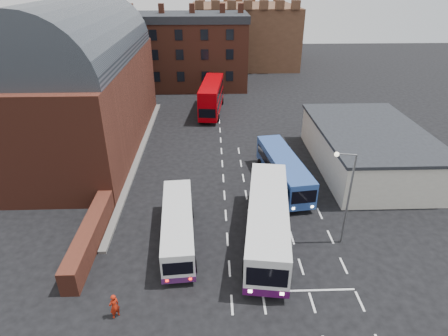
{
  "coord_description": "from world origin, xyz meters",
  "views": [
    {
      "loc": [
        -1.07,
        -20.46,
        18.21
      ],
      "look_at": [
        0.0,
        10.0,
        2.2
      ],
      "focal_mm": 30.0,
      "sensor_mm": 36.0,
      "label": 1
    }
  ],
  "objects_px": {
    "bus_red_double": "(211,97)",
    "street_lamp": "(346,191)",
    "pedestrian_beige": "(172,268)",
    "bus_white_inbound": "(268,218)",
    "bus_white_outbound": "(178,224)",
    "pedestrian_red": "(114,306)",
    "bus_blue": "(283,168)"
  },
  "relations": [
    {
      "from": "bus_white_inbound",
      "to": "pedestrian_beige",
      "type": "distance_m",
      "value": 7.87
    },
    {
      "from": "bus_white_outbound",
      "to": "street_lamp",
      "type": "distance_m",
      "value": 12.42
    },
    {
      "from": "pedestrian_red",
      "to": "bus_red_double",
      "type": "bearing_deg",
      "value": -143.88
    },
    {
      "from": "bus_white_inbound",
      "to": "pedestrian_red",
      "type": "distance_m",
      "value": 12.1
    },
    {
      "from": "bus_white_outbound",
      "to": "bus_blue",
      "type": "relative_size",
      "value": 0.89
    },
    {
      "from": "street_lamp",
      "to": "pedestrian_red",
      "type": "relative_size",
      "value": 4.33
    },
    {
      "from": "bus_blue",
      "to": "pedestrian_beige",
      "type": "relative_size",
      "value": 7.39
    },
    {
      "from": "bus_white_outbound",
      "to": "bus_red_double",
      "type": "distance_m",
      "value": 29.49
    },
    {
      "from": "street_lamp",
      "to": "pedestrian_red",
      "type": "distance_m",
      "value": 16.99
    },
    {
      "from": "pedestrian_red",
      "to": "pedestrian_beige",
      "type": "bearing_deg",
      "value": -178.55
    },
    {
      "from": "bus_blue",
      "to": "pedestrian_beige",
      "type": "xyz_separation_m",
      "value": [
        -9.55,
        -12.07,
        -0.98
      ]
    },
    {
      "from": "bus_white_inbound",
      "to": "bus_blue",
      "type": "height_order",
      "value": "bus_white_inbound"
    },
    {
      "from": "bus_white_inbound",
      "to": "street_lamp",
      "type": "relative_size",
      "value": 1.7
    },
    {
      "from": "pedestrian_red",
      "to": "pedestrian_beige",
      "type": "xyz_separation_m",
      "value": [
        3.06,
        3.18,
        -0.12
      ]
    },
    {
      "from": "bus_white_outbound",
      "to": "bus_white_inbound",
      "type": "relative_size",
      "value": 0.77
    },
    {
      "from": "pedestrian_beige",
      "to": "bus_white_inbound",
      "type": "bearing_deg",
      "value": -149.41
    },
    {
      "from": "bus_white_outbound",
      "to": "bus_red_double",
      "type": "relative_size",
      "value": 0.86
    },
    {
      "from": "pedestrian_red",
      "to": "pedestrian_beige",
      "type": "relative_size",
      "value": 1.17
    },
    {
      "from": "bus_white_inbound",
      "to": "bus_red_double",
      "type": "bearing_deg",
      "value": -74.02
    },
    {
      "from": "bus_red_double",
      "to": "street_lamp",
      "type": "bearing_deg",
      "value": 113.7
    },
    {
      "from": "pedestrian_red",
      "to": "bus_white_outbound",
      "type": "bearing_deg",
      "value": -159.67
    },
    {
      "from": "bus_blue",
      "to": "pedestrian_red",
      "type": "distance_m",
      "value": 19.8
    },
    {
      "from": "bus_white_inbound",
      "to": "pedestrian_red",
      "type": "bearing_deg",
      "value": 42.85
    },
    {
      "from": "pedestrian_red",
      "to": "pedestrian_beige",
      "type": "distance_m",
      "value": 4.41
    },
    {
      "from": "pedestrian_beige",
      "to": "pedestrian_red",
      "type": "bearing_deg",
      "value": 48.57
    },
    {
      "from": "bus_white_outbound",
      "to": "pedestrian_beige",
      "type": "bearing_deg",
      "value": -97.06
    },
    {
      "from": "pedestrian_beige",
      "to": "street_lamp",
      "type": "bearing_deg",
      "value": -162.54
    },
    {
      "from": "bus_red_double",
      "to": "street_lamp",
      "type": "height_order",
      "value": "street_lamp"
    },
    {
      "from": "bus_white_outbound",
      "to": "pedestrian_red",
      "type": "relative_size",
      "value": 5.66
    },
    {
      "from": "bus_blue",
      "to": "bus_red_double",
      "type": "bearing_deg",
      "value": -80.39
    },
    {
      "from": "bus_white_outbound",
      "to": "street_lamp",
      "type": "xyz_separation_m",
      "value": [
        12.05,
        -0.49,
        2.96
      ]
    },
    {
      "from": "bus_white_inbound",
      "to": "street_lamp",
      "type": "xyz_separation_m",
      "value": [
        5.38,
        -0.39,
        2.5
      ]
    }
  ]
}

